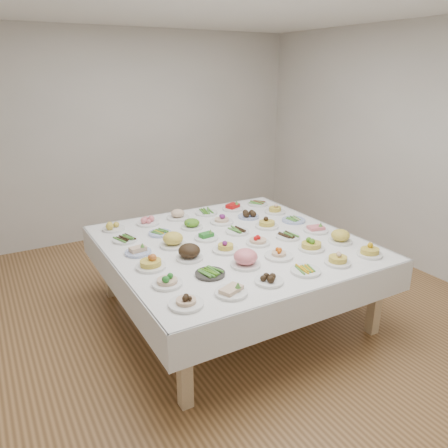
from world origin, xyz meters
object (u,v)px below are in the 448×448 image
display_table (232,248)px  dish_0 (186,298)px  dish_35 (257,203)px  dish_18 (138,250)px

display_table → dish_0: size_ratio=9.42×
display_table → dish_35: 1.23m
display_table → dish_0: bearing=-135.6°
dish_0 → display_table: bearing=44.4°
dish_18 → dish_35: (1.72, 0.70, -0.02)m
display_table → dish_35: bearing=44.9°
dish_35 → dish_18: bearing=-157.9°
display_table → dish_35: size_ratio=9.76×
dish_0 → dish_18: (0.01, 1.02, -0.02)m
dish_0 → dish_18: dish_0 is taller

